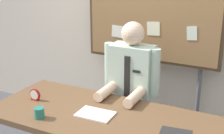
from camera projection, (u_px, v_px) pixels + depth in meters
The scene contains 7 objects.
back_wall at pixel (159, 15), 3.40m from camera, with size 6.40×0.08×2.70m, color beige.
desk at pixel (102, 124), 2.54m from camera, with size 1.85×0.82×0.75m.
person at pixel (131, 99), 3.03m from camera, with size 0.55×0.56×1.40m.
bulletin_board at pixel (152, 11), 3.20m from camera, with size 1.45×0.09×2.01m.
open_notebook at pixel (95, 114), 2.51m from camera, with size 0.29×0.20×0.01m, color white.
desk_clock at pixel (35, 95), 2.77m from camera, with size 0.10×0.04×0.10m.
coffee_mug at pixel (39, 113), 2.45m from camera, with size 0.08×0.08×0.09m, color #267266.
Camera 1 is at (1.09, -1.97, 1.92)m, focal length 50.66 mm.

